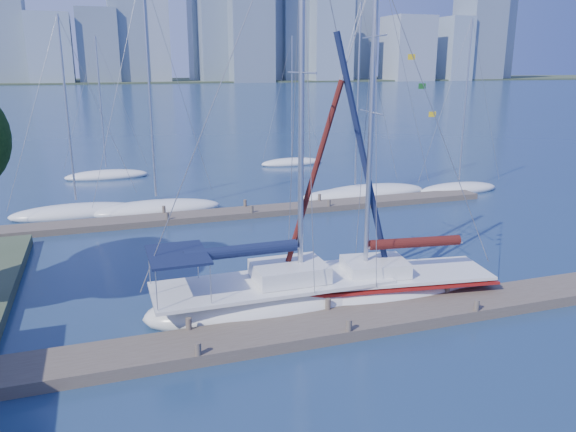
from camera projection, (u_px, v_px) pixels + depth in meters
name	position (u px, v px, depth m)	size (l,w,h in m)	color
ground	(338.00, 330.00, 19.49)	(700.00, 700.00, 0.00)	#182D4D
near_dock	(338.00, 325.00, 19.44)	(26.00, 2.00, 0.40)	brown
far_dock	(264.00, 211.00, 34.70)	(30.00, 1.80, 0.36)	brown
far_shore	(108.00, 81.00, 312.34)	(800.00, 100.00, 1.50)	#38472D
sailboat_navy	(272.00, 281.00, 20.86)	(9.56, 3.16, 15.49)	white
sailboat_maroon	(389.00, 273.00, 22.09)	(8.78, 3.91, 12.96)	white
bg_boat_0	(77.00, 212.00, 34.12)	(8.06, 4.79, 12.02)	white
bg_boat_1	(157.00, 208.00, 34.90)	(8.28, 4.91, 14.53)	white
bg_boat_3	(355.00, 194.00, 38.74)	(8.42, 4.41, 13.11)	white
bg_boat_4	(370.00, 192.00, 39.30)	(8.66, 4.26, 16.00)	white
bg_boat_5	(459.00, 188.00, 40.67)	(6.47, 2.97, 12.28)	white
bg_boat_6	(107.00, 175.00, 45.60)	(6.70, 2.70, 11.37)	white
bg_boat_7	(292.00, 162.00, 51.74)	(6.04, 2.69, 11.67)	white
skyline	(150.00, 10.00, 282.99)	(502.18, 51.31, 108.23)	gray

